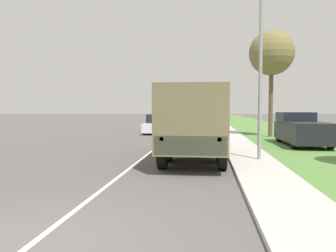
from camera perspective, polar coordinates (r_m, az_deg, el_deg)
The scene contains 13 objects.
ground_plane at distance 44.80m, azimuth 3.32°, elevation 0.33°, with size 180.00×180.00×0.00m, color #565451.
lane_centre_stripe at distance 44.80m, azimuth 3.32°, elevation 0.33°, with size 0.12×120.00×0.00m.
sidewalk_right at distance 44.75m, azimuth 9.09°, elevation 0.37°, with size 1.80×120.00×0.12m.
grass_strip_right at distance 45.14m, azimuth 14.67°, elevation 0.27°, with size 7.00×120.00×0.02m.
military_truck at distance 13.62m, azimuth 4.68°, elevation 1.13°, with size 2.35×7.70×2.90m.
car_nearest_ahead at distance 27.91m, azimuth -1.91°, elevation 0.20°, with size 1.78×4.77×1.63m.
car_second_ahead at distance 36.99m, azimuth 5.14°, elevation 0.83°, with size 1.92×4.70×1.55m.
car_third_ahead at distance 49.17m, azimuth 1.23°, elevation 1.33°, with size 1.89×4.15×1.43m.
car_fourth_ahead at distance 61.82m, azimuth 2.65°, elevation 1.70°, with size 1.71×3.92×1.52m.
car_farthest_ahead at distance 76.41m, azimuth 6.34°, elevation 1.92°, with size 1.87×4.42×1.45m.
pickup_truck at distance 20.34m, azimuth 22.17°, elevation -0.55°, with size 2.06×5.41×1.87m.
lamp_post at distance 13.51m, azimuth 15.04°, elevation 14.18°, with size 1.69×0.24×7.86m.
tree_mid_right at distance 25.88m, azimuth 17.59°, elevation 11.92°, with size 3.29×3.29×7.84m.
Camera 1 is at (2.70, -4.67, 2.10)m, focal length 35.00 mm.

